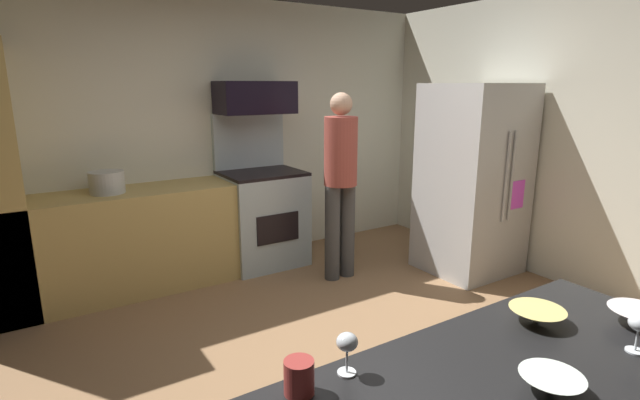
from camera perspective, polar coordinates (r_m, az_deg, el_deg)
ground_plane at (r=3.29m, az=2.59°, el=-19.42°), size 5.20×4.80×0.02m
wall_back at (r=4.88m, az=-13.28°, el=7.60°), size 5.20×0.12×2.60m
wall_right at (r=4.73m, az=29.10°, el=6.07°), size 0.12×4.80×2.60m
lower_cabinet_run at (r=4.49m, az=-22.05°, el=-4.67°), size 2.40×0.60×0.90m
oven_range at (r=4.84m, az=-6.91°, el=-1.67°), size 0.76×0.65×1.51m
microwave at (r=4.75m, az=-7.77°, el=12.05°), size 0.74×0.38×0.31m
refrigerator at (r=4.78m, az=17.78°, el=2.31°), size 0.83×0.80×1.80m
person_cook at (r=4.33m, az=2.46°, el=2.76°), size 0.31×0.30×1.72m
mixing_bowl_large at (r=2.04m, az=24.51°, el=-12.47°), size 0.21×0.21×0.06m
mixing_bowl_small at (r=1.64m, az=25.91°, el=-19.19°), size 0.19×0.19×0.06m
mixing_bowl_prep at (r=2.20m, az=33.75°, el=-11.59°), size 0.21×0.21×0.06m
wine_glass_near at (r=1.96m, az=33.88°, el=-12.36°), size 0.07×0.07×0.13m
wine_glass_far at (r=1.54m, az=3.26°, el=-16.87°), size 0.07×0.07×0.14m
mug_coffee at (r=1.48m, az=-2.53°, el=-20.40°), size 0.09×0.09×0.11m
stock_pot at (r=4.34m, az=-24.15°, el=1.94°), size 0.28×0.28×0.18m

